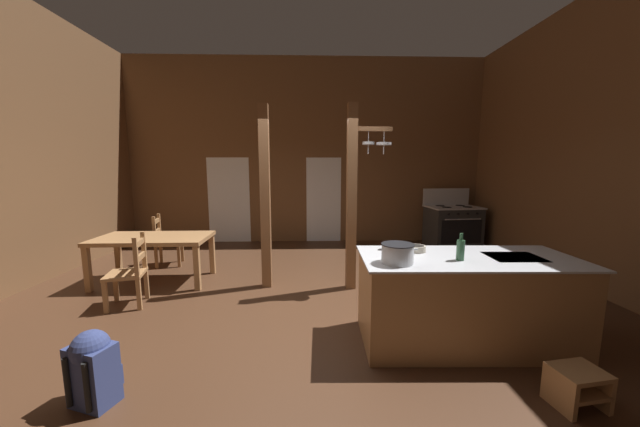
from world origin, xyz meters
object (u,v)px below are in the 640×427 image
Objects in this scene: step_stool at (577,385)px; kitchen_island at (465,300)px; backpack at (93,366)px; ladderback_chair_by_post at (166,241)px; stockpot_on_counter at (398,254)px; ladderback_chair_near_window at (130,272)px; mixing_bowl_on_counter at (417,248)px; dining_table at (153,242)px; stove_range at (452,226)px; bottle_tall_on_counter at (460,250)px.

kitchen_island is at bearing 114.45° from step_stool.
step_stool is 3.71m from backpack.
ladderback_chair_by_post is (-4.29, 2.82, -0.01)m from kitchen_island.
backpack is 2.66m from stockpot_on_counter.
mixing_bowl_on_counter is (3.52, -0.81, 0.50)m from ladderback_chair_near_window.
backpack is at bearing -73.58° from dining_table.
backpack is 3.07m from mixing_bowl_on_counter.
dining_table is 4.01m from mixing_bowl_on_counter.
stove_range reaches higher than dining_table.
stove_range reaches higher than ladderback_chair_near_window.
dining_table is at bearing 147.53° from step_stool.
dining_table is 4.45m from bottle_tall_on_counter.
backpack is 3.29m from bottle_tall_on_counter.
mixing_bowl_on_counter is (-0.89, 1.17, 0.77)m from step_stool.
backpack is at bearing 177.79° from step_stool.
ladderback_chair_by_post is at bearing 145.82° from mixing_bowl_on_counter.
kitchen_island is 1.66× the size of stove_range.
ladderback_chair_by_post is at bearing 144.68° from bottle_tall_on_counter.
step_stool is (0.43, -0.95, -0.28)m from kitchen_island.
kitchen_island reaches higher than step_stool.
stockpot_on_counter is at bearing 13.67° from backpack.
ladderback_chair_near_window reaches higher than dining_table.
stockpot_on_counter reaches higher than ladderback_chair_by_post.
ladderback_chair_near_window is (-5.65, -3.07, -0.03)m from stove_range.
dining_table is 4.52× the size of stockpot_on_counter.
stockpot_on_counter is (3.20, -1.23, 0.56)m from ladderback_chair_near_window.
step_stool is at bearing -65.55° from kitchen_island.
ladderback_chair_by_post is at bearing 146.64° from kitchen_island.
step_stool is at bearing -31.80° from stockpot_on_counter.
mixing_bowl_on_counter is at bearing -12.97° from ladderback_chair_near_window.
step_stool is at bearing -103.84° from stove_range.
kitchen_island is 0.98m from stockpot_on_counter.
bottle_tall_on_counter reaches higher than stockpot_on_counter.
ladderback_chair_by_post is (-0.32, 1.79, 0.00)m from ladderback_chair_near_window.
stockpot_on_counter is (-2.45, -4.30, 0.53)m from stove_range.
kitchen_island is at bearing -25.24° from dining_table.
bottle_tall_on_counter is at bearing 124.43° from step_stool.
stove_range is at bearing 67.80° from kitchen_island.
kitchen_island is 4.10m from ladderback_chair_near_window.
backpack is 2.22× the size of bottle_tall_on_counter.
mixing_bowl_on_counter is 0.47m from bottle_tall_on_counter.
bottle_tall_on_counter is (-0.14, -0.12, 0.57)m from kitchen_island.
step_stool is at bearing -52.82° from mixing_bowl_on_counter.
ladderback_chair_near_window is 3.65m from mixing_bowl_on_counter.
backpack is 3.19× the size of mixing_bowl_on_counter.
backpack is (0.80, -2.73, -0.34)m from dining_table.
ladderback_chair_by_post reaches higher than dining_table.
dining_table is (-4.08, 1.92, 0.19)m from kitchen_island.
dining_table is (-5.75, -2.18, 0.17)m from stove_range.
ladderback_chair_by_post is at bearing 103.36° from dining_table.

